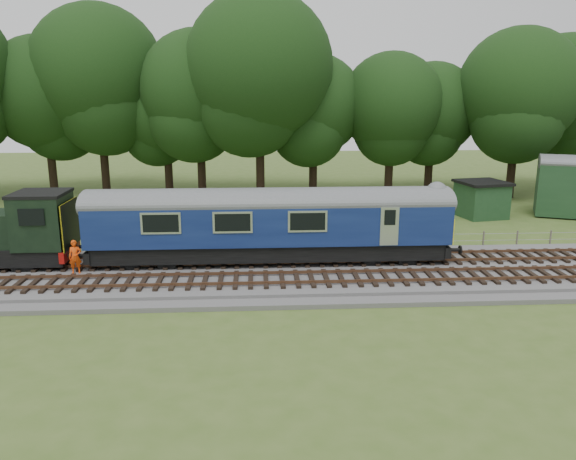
{
  "coord_description": "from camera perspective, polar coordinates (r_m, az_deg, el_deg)",
  "views": [
    {
      "loc": [
        -1.12,
        -26.21,
        8.82
      ],
      "look_at": [
        0.47,
        1.4,
        2.0
      ],
      "focal_mm": 35.0,
      "sensor_mm": 36.0,
      "label": 1
    }
  ],
  "objects": [
    {
      "name": "dmu_railcar",
      "position": [
        28.31,
        -1.87,
        1.17
      ],
      "size": [
        18.05,
        2.86,
        3.88
      ],
      "color": "black",
      "rests_on": "ground"
    },
    {
      "name": "worker",
      "position": [
        28.67,
        -20.81,
        -2.56
      ],
      "size": [
        0.66,
        0.49,
        1.63
      ],
      "primitive_type": "imported",
      "rotation": [
        0.0,
        0.0,
        0.19
      ],
      "color": "#FF4A0D",
      "rests_on": "ballast"
    },
    {
      "name": "tree_line",
      "position": [
        49.02,
        -1.94,
        3.48
      ],
      "size": [
        70.0,
        8.0,
        18.0
      ],
      "primitive_type": null,
      "color": "black",
      "rests_on": "ground"
    },
    {
      "name": "track_north",
      "position": [
        28.88,
        -0.93,
        -3.07
      ],
      "size": [
        67.2,
        2.4,
        0.21
      ],
      "color": "black",
      "rests_on": "ballast"
    },
    {
      "name": "track_south",
      "position": [
        26.03,
        -0.66,
        -4.99
      ],
      "size": [
        67.2,
        2.4,
        0.21
      ],
      "color": "black",
      "rests_on": "ballast"
    },
    {
      "name": "shed",
      "position": [
        42.84,
        19.05,
        3.01
      ],
      "size": [
        3.73,
        3.73,
        2.61
      ],
      "rotation": [
        0.0,
        0.0,
        0.19
      ],
      "color": "#1B3D21",
      "rests_on": "ground"
    },
    {
      "name": "ground",
      "position": [
        27.67,
        -0.81,
        -4.73
      ],
      "size": [
        120.0,
        120.0,
        0.0
      ],
      "primitive_type": "plane",
      "color": "#425D22",
      "rests_on": "ground"
    },
    {
      "name": "fence",
      "position": [
        31.97,
        -1.16,
        -2.16
      ],
      "size": [
        64.0,
        0.12,
        1.0
      ],
      "primitive_type": null,
      "color": "#6B6054",
      "rests_on": "ground"
    },
    {
      "name": "ballast",
      "position": [
        27.62,
        -0.81,
        -4.39
      ],
      "size": [
        70.0,
        7.0,
        0.35
      ],
      "primitive_type": "cube",
      "color": "#4C4C4F",
      "rests_on": "ground"
    }
  ]
}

